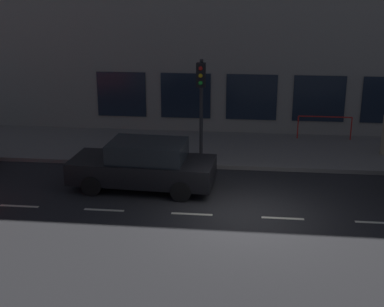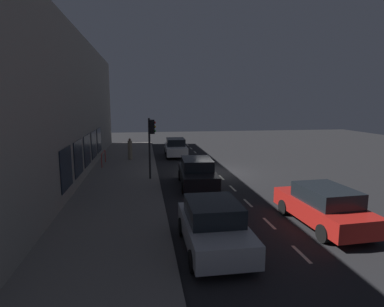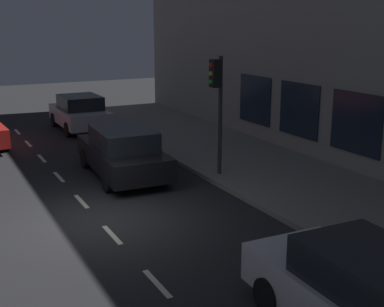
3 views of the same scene
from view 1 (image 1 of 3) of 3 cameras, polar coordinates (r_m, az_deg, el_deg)
name	(u,v)px [view 1 (image 1 of 3)]	position (r m, az deg, el deg)	size (l,w,h in m)	color
ground_plane	(247,217)	(15.59, 5.88, -6.66)	(60.00, 60.00, 0.00)	#232326
sidewalk	(250,150)	(21.42, 6.12, 0.41)	(4.50, 32.00, 0.15)	gray
building_facade	(254,31)	(23.10, 6.54, 12.73)	(0.65, 32.00, 8.92)	gray
lane_centre_line	(283,218)	(15.62, 9.57, -6.75)	(0.12, 27.20, 0.01)	beige
traffic_light	(201,91)	(19.07, 0.96, 6.67)	(0.47, 0.32, 3.69)	#2D2D30
parked_car_0	(144,165)	(17.38, -5.10, -1.21)	(2.17, 4.68, 1.58)	black
red_railing	(325,122)	(22.97, 13.86, 3.25)	(0.05, 2.22, 0.97)	red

